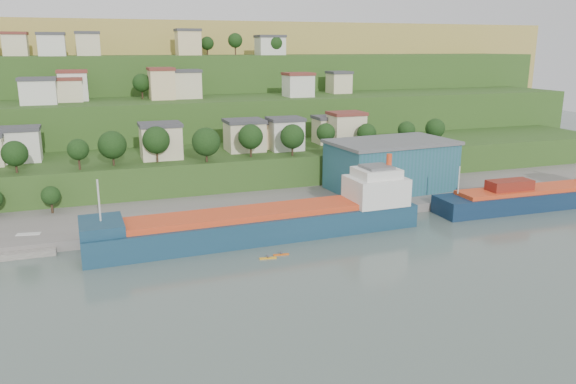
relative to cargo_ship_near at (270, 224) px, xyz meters
name	(u,v)px	position (x,y,z in m)	size (l,w,h in m)	color
ground	(256,257)	(-5.92, -10.06, -2.81)	(500.00, 500.00, 0.00)	#4E5E57
quay	(302,208)	(14.08, 17.94, -2.81)	(220.00, 26.00, 4.00)	slate
hillside	(153,132)	(-5.95, 158.62, -2.73)	(360.00, 211.34, 96.00)	#284719
cargo_ship_near	(270,224)	(0.00, 0.00, 0.00)	(68.74, 12.81, 17.60)	#133449
cargo_ship_far	(545,197)	(70.61, -0.43, -0.48)	(54.41, 10.25, 14.73)	#0D223A
warehouse	(391,165)	(39.19, 20.24, 5.62)	(32.47, 21.51, 12.80)	#215A63
dinghy	(29,236)	(-46.21, 11.83, -1.16)	(4.50, 1.69, 0.90)	silver
kayak_orange	(281,254)	(-1.18, -10.74, -2.59)	(3.02, 0.89, 0.75)	#D75913
kayak_yellow	(268,258)	(-4.05, -11.66, -2.58)	(3.18, 0.95, 0.78)	orange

